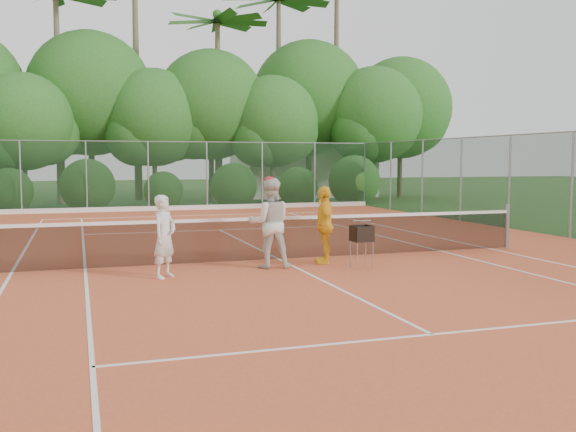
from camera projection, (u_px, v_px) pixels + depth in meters
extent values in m
plane|color=#264D1B|center=(280.00, 261.00, 14.16)|extent=(120.00, 120.00, 0.00)
cube|color=#D05930|center=(280.00, 260.00, 14.16)|extent=(18.00, 36.00, 0.02)
cube|color=beige|center=(302.00, 172.00, 39.54)|extent=(8.00, 5.00, 3.00)
cylinder|color=gray|center=(507.00, 226.00, 15.95)|extent=(0.10, 0.10, 1.10)
cube|color=black|center=(280.00, 239.00, 14.12)|extent=(11.87, 0.03, 0.86)
cube|color=white|center=(280.00, 218.00, 14.07)|extent=(11.87, 0.04, 0.07)
imported|color=silver|center=(165.00, 237.00, 11.95)|extent=(0.66, 0.67, 1.56)
imported|color=beige|center=(270.00, 223.00, 13.06)|extent=(0.99, 0.83, 1.84)
ellipsoid|color=red|center=(270.00, 180.00, 12.98)|extent=(0.22, 0.22, 0.14)
imported|color=yellow|center=(324.00, 225.00, 13.64)|extent=(0.66, 1.04, 1.65)
cylinder|color=gray|center=(357.00, 256.00, 12.81)|extent=(0.02, 0.02, 0.55)
cylinder|color=gray|center=(366.00, 253.00, 13.24)|extent=(0.02, 0.02, 0.55)
cube|color=black|center=(362.00, 233.00, 12.99)|extent=(0.38, 0.38, 0.32)
sphere|color=gold|center=(197.00, 219.00, 23.41)|extent=(0.07, 0.07, 0.07)
sphere|color=gold|center=(170.00, 212.00, 26.68)|extent=(0.07, 0.07, 0.07)
sphere|color=yellow|center=(303.00, 213.00, 26.12)|extent=(0.07, 0.07, 0.07)
cube|color=white|center=(190.00, 216.00, 25.40)|extent=(11.03, 0.06, 0.01)
cube|color=white|center=(11.00, 273.00, 12.45)|extent=(0.06, 23.77, 0.01)
cube|color=white|center=(491.00, 249.00, 15.86)|extent=(0.06, 23.77, 0.01)
cube|color=white|center=(85.00, 270.00, 12.88)|extent=(0.06, 23.77, 0.01)
cube|color=white|center=(443.00, 252.00, 15.43)|extent=(0.06, 23.77, 0.01)
cube|color=white|center=(219.00, 230.00, 20.21)|extent=(8.23, 0.06, 0.01)
cube|color=white|center=(432.00, 334.00, 8.10)|extent=(8.23, 0.06, 0.01)
cube|color=white|center=(280.00, 260.00, 14.16)|extent=(0.06, 12.80, 0.01)
cube|color=#19381E|center=(178.00, 176.00, 28.22)|extent=(18.00, 0.02, 3.00)
cylinder|color=gray|center=(364.00, 175.00, 31.02)|extent=(0.07, 0.07, 3.00)
cylinder|color=gray|center=(364.00, 175.00, 31.02)|extent=(0.07, 0.07, 3.00)
cylinder|color=brown|center=(25.00, 174.00, 29.51)|extent=(0.22, 0.22, 3.20)
sphere|color=#295C1E|center=(23.00, 122.00, 29.30)|extent=(4.48, 4.48, 4.48)
cylinder|color=brown|center=(92.00, 159.00, 32.75)|extent=(0.31, 0.31, 4.50)
sphere|color=#295C1E|center=(90.00, 94.00, 32.46)|extent=(6.30, 6.30, 6.30)
cylinder|color=brown|center=(155.00, 169.00, 32.31)|extent=(0.24, 0.24, 3.50)
sphere|color=#295C1E|center=(154.00, 118.00, 32.08)|extent=(4.90, 4.90, 4.90)
cylinder|color=brown|center=(211.00, 163.00, 33.69)|extent=(0.28, 0.28, 4.10)
sphere|color=#295C1E|center=(211.00, 105.00, 33.42)|extent=(5.74, 5.74, 5.74)
cylinder|color=brown|center=(273.00, 170.00, 33.51)|extent=(0.23, 0.23, 3.40)
sphere|color=#295C1E|center=(272.00, 122.00, 33.29)|extent=(4.76, 4.76, 4.76)
cylinder|color=brown|center=(309.00, 158.00, 36.95)|extent=(0.32, 0.32, 4.65)
sphere|color=#295C1E|center=(309.00, 98.00, 36.65)|extent=(6.51, 6.51, 6.51)
cylinder|color=brown|center=(373.00, 166.00, 35.74)|extent=(0.26, 0.26, 3.80)
sphere|color=#295C1E|center=(374.00, 115.00, 35.49)|extent=(5.32, 5.32, 5.32)
cylinder|color=brown|center=(400.00, 162.00, 38.01)|extent=(0.29, 0.29, 4.25)
sphere|color=#295C1E|center=(401.00, 108.00, 37.73)|extent=(5.95, 5.95, 5.95)
cone|color=brown|center=(59.00, 94.00, 32.00)|extent=(0.44, 0.44, 11.00)
cone|color=brown|center=(136.00, 63.00, 34.96)|extent=(0.44, 0.44, 15.00)
cone|color=brown|center=(218.00, 108.00, 34.06)|extent=(0.44, 0.44, 10.00)
sphere|color=#295C1E|center=(217.00, 14.00, 33.63)|extent=(0.50, 0.50, 0.50)
cone|color=brown|center=(279.00, 95.00, 37.11)|extent=(0.44, 0.44, 12.00)
cone|color=brown|center=(336.00, 82.00, 39.21)|extent=(0.44, 0.44, 14.00)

